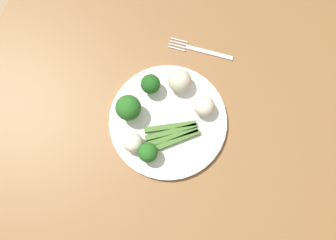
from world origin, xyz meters
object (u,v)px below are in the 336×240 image
broccoli_near_center (148,153)px  cauliflower_near_fork (204,106)px  broccoli_back (128,108)px  fork (200,50)px  cauliflower_front_left (180,81)px  cauliflower_left (133,142)px  plate (168,121)px  broccoli_front (151,84)px  dining_table (180,150)px  asparagus_bundle (172,135)px

broccoli_near_center → cauliflower_near_fork: broccoli_near_center is taller
broccoli_back → fork: size_ratio=0.43×
broccoli_back → cauliflower_front_left: bearing=-40.3°
fork → broccoli_back: bearing=59.9°
broccoli_near_center → fork: 0.30m
cauliflower_left → broccoli_back: bearing=26.4°
plate → cauliflower_left: bearing=144.1°
broccoli_back → broccoli_front: broccoli_back is taller
dining_table → broccoli_near_center: (-0.05, 0.06, 0.14)m
cauliflower_front_left → dining_table: bearing=-159.1°
asparagus_bundle → dining_table: bearing=122.3°
broccoli_near_center → cauliflower_front_left: 0.18m
cauliflower_near_fork → fork: (0.15, 0.06, -0.04)m
plate → broccoli_front: broccoli_front is taller
plate → broccoli_front: (0.06, 0.06, 0.04)m
asparagus_bundle → broccoli_back: size_ratio=1.79×
dining_table → plate: plate is taller
broccoli_front → fork: broccoli_front is taller
dining_table → broccoli_near_center: broccoli_near_center is taller
broccoli_front → broccoli_near_center: size_ratio=1.02×
dining_table → cauliflower_left: bearing=109.3°
dining_table → cauliflower_front_left: (0.14, 0.05, 0.13)m
dining_table → broccoli_back: (0.03, 0.14, 0.15)m
broccoli_near_center → fork: broccoli_near_center is taller
broccoli_back → broccoli_near_center: (-0.08, -0.07, -0.01)m
asparagus_bundle → cauliflower_left: bearing=-2.2°
cauliflower_near_fork → plate: bearing=127.3°
broccoli_front → cauliflower_front_left: (0.03, -0.06, -0.00)m
cauliflower_near_fork → fork: bearing=20.5°
broccoli_back → cauliflower_front_left: 0.14m
plate → fork: 0.20m
cauliflower_left → fork: (0.28, -0.07, -0.04)m
fork → plate: bearing=82.3°
cauliflower_left → fork: size_ratio=0.28×
broccoli_near_center → dining_table: bearing=-52.9°
asparagus_bundle → broccoli_front: bearing=-81.9°
plate → cauliflower_near_fork: bearing=-52.7°
cauliflower_front_left → cauliflower_near_fork: bearing=-118.3°
asparagus_bundle → cauliflower_left: (-0.05, 0.08, 0.02)m
cauliflower_left → dining_table: bearing=-70.7°
broccoli_near_center → cauliflower_near_fork: (0.14, -0.09, -0.01)m
broccoli_front → cauliflower_left: broccoli_front is taller
fork → broccoli_front: bearing=57.0°
plate → cauliflower_front_left: (0.09, 0.00, 0.04)m
dining_table → asparagus_bundle: (0.01, 0.03, 0.11)m
cauliflower_left → fork: bearing=-14.5°
broccoli_near_center → cauliflower_front_left: bearing=-4.0°
broccoli_back → broccoli_near_center: bearing=-137.0°
cauliflower_near_fork → cauliflower_left: cauliflower_near_fork is taller
cauliflower_near_fork → fork: 0.16m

